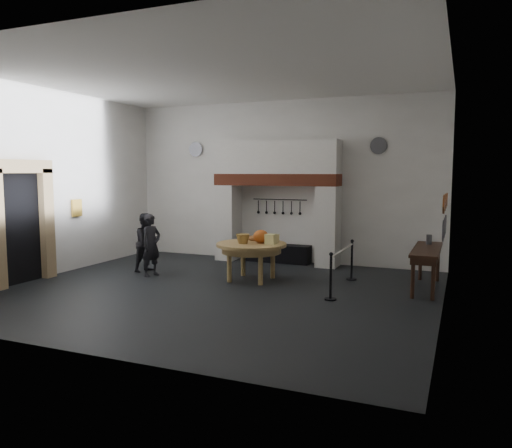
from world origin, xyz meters
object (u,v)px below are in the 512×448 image
at_px(iron_range, 277,253).
at_px(visitor_far, 147,243).
at_px(barrier_post_near, 331,278).
at_px(barrier_post_far, 352,261).
at_px(visitor_near, 151,245).
at_px(side_table, 427,249).
at_px(work_table, 251,245).

relative_size(iron_range, visitor_far, 1.28).
bearing_deg(visitor_far, iron_range, -32.27).
height_order(barrier_post_near, barrier_post_far, same).
distance_m(visitor_near, barrier_post_far, 4.82).
xyz_separation_m(barrier_post_near, barrier_post_far, (0.00, 2.00, 0.00)).
height_order(side_table, barrier_post_near, same).
bearing_deg(visitor_near, work_table, -64.41).
bearing_deg(visitor_far, side_table, -70.80).
distance_m(work_table, side_table, 3.89).
bearing_deg(side_table, barrier_post_near, -135.00).
height_order(work_table, barrier_post_near, barrier_post_near).
relative_size(iron_range, visitor_near, 1.25).
distance_m(visitor_far, barrier_post_near, 5.10).
distance_m(visitor_far, side_table, 6.71).
relative_size(side_table, barrier_post_far, 2.44).
bearing_deg(barrier_post_far, work_table, -156.79).
relative_size(barrier_post_near, barrier_post_far, 1.00).
bearing_deg(visitor_far, work_table, -74.85).
bearing_deg(side_table, visitor_far, -173.99).
xyz_separation_m(visitor_near, barrier_post_near, (4.60, -0.58, -0.31)).
xyz_separation_m(iron_range, work_table, (0.26, -2.44, 0.59)).
relative_size(iron_range, work_table, 1.16).
height_order(visitor_far, barrier_post_far, visitor_far).
relative_size(visitor_far, barrier_post_near, 1.66).
bearing_deg(barrier_post_far, visitor_far, -168.41).
distance_m(iron_range, visitor_near, 3.69).
xyz_separation_m(work_table, barrier_post_far, (2.16, 0.93, -0.39)).
xyz_separation_m(visitor_near, side_table, (6.28, 1.10, 0.11)).
xyz_separation_m(visitor_near, visitor_far, (-0.40, 0.40, -0.01)).
relative_size(iron_range, side_table, 0.86).
bearing_deg(barrier_post_far, barrier_post_near, -90.00).
relative_size(work_table, visitor_near, 1.08).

